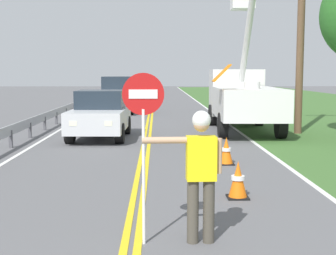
% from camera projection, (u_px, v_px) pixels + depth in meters
% --- Properties ---
extents(centerline_yellow_left, '(0.11, 110.00, 0.01)m').
position_uv_depth(centerline_yellow_left, '(147.00, 124.00, 22.16)').
color(centerline_yellow_left, yellow).
rests_on(centerline_yellow_left, ground).
extents(centerline_yellow_right, '(0.11, 110.00, 0.01)m').
position_uv_depth(centerline_yellow_right, '(151.00, 124.00, 22.16)').
color(centerline_yellow_right, yellow).
rests_on(centerline_yellow_right, ground).
extents(edge_line_right, '(0.12, 110.00, 0.01)m').
position_uv_depth(edge_line_right, '(228.00, 123.00, 22.24)').
color(edge_line_right, silver).
rests_on(edge_line_right, ground).
extents(edge_line_left, '(0.12, 110.00, 0.01)m').
position_uv_depth(edge_line_left, '(70.00, 124.00, 22.08)').
color(edge_line_left, silver).
rests_on(edge_line_left, ground).
extents(flagger_worker, '(1.09, 0.26, 1.83)m').
position_uv_depth(flagger_worker, '(200.00, 168.00, 6.56)').
color(flagger_worker, '#474238').
rests_on(flagger_worker, ground).
extents(stop_sign_paddle, '(0.56, 0.04, 2.33)m').
position_uv_depth(stop_sign_paddle, '(143.00, 120.00, 6.44)').
color(stop_sign_paddle, silver).
rests_on(stop_sign_paddle, ground).
extents(utility_bucket_truck, '(2.84, 6.87, 5.65)m').
position_uv_depth(utility_bucket_truck, '(242.00, 95.00, 19.57)').
color(utility_bucket_truck, silver).
rests_on(utility_bucket_truck, ground).
extents(oncoming_sedan_nearest, '(2.00, 4.15, 1.70)m').
position_uv_depth(oncoming_sedan_nearest, '(100.00, 115.00, 17.17)').
color(oncoming_sedan_nearest, silver).
rests_on(oncoming_sedan_nearest, ground).
extents(oncoming_suv_second, '(2.03, 4.66, 2.10)m').
position_uv_depth(oncoming_suv_second, '(119.00, 94.00, 28.07)').
color(oncoming_suv_second, silver).
rests_on(oncoming_suv_second, ground).
extents(utility_pole_near, '(1.80, 0.28, 8.92)m').
position_uv_depth(utility_pole_near, '(301.00, 10.00, 18.10)').
color(utility_pole_near, brown).
rests_on(utility_pole_near, ground).
extents(traffic_cone_lead, '(0.40, 0.40, 0.70)m').
position_uv_depth(traffic_cone_lead, '(238.00, 180.00, 9.01)').
color(traffic_cone_lead, orange).
rests_on(traffic_cone_lead, ground).
extents(traffic_cone_mid, '(0.40, 0.40, 0.70)m').
position_uv_depth(traffic_cone_mid, '(226.00, 151.00, 12.32)').
color(traffic_cone_mid, orange).
rests_on(traffic_cone_mid, ground).
extents(guardrail_left_shoulder, '(0.10, 32.00, 0.71)m').
position_uv_depth(guardrail_left_shoulder, '(37.00, 120.00, 18.43)').
color(guardrail_left_shoulder, '#9EA0A3').
rests_on(guardrail_left_shoulder, ground).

